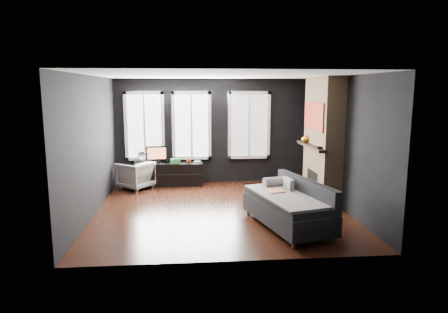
{
  "coord_description": "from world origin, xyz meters",
  "views": [
    {
      "loc": [
        -0.62,
        -7.85,
        2.44
      ],
      "look_at": [
        0.1,
        0.3,
        1.05
      ],
      "focal_mm": 32.0,
      "sensor_mm": 36.0,
      "label": 1
    }
  ],
  "objects": [
    {
      "name": "stripe_pillow",
      "position": [
        1.22,
        -0.73,
        0.61
      ],
      "size": [
        0.13,
        0.37,
        0.36
      ],
      "primitive_type": "cube",
      "rotation": [
        0.0,
        0.0,
        0.13
      ],
      "color": "gray",
      "rests_on": "sofa"
    },
    {
      "name": "wall_right",
      "position": [
        2.5,
        0.0,
        1.35
      ],
      "size": [
        0.02,
        5.0,
        2.7
      ],
      "primitive_type": "cube",
      "color": "black",
      "rests_on": "ground"
    },
    {
      "name": "wall_back",
      "position": [
        0.0,
        2.5,
        1.35
      ],
      "size": [
        5.0,
        0.02,
        2.7
      ],
      "primitive_type": "cube",
      "color": "black",
      "rests_on": "ground"
    },
    {
      "name": "mug",
      "position": [
        -0.64,
        2.2,
        0.64
      ],
      "size": [
        0.13,
        0.11,
        0.12
      ],
      "primitive_type": "imported",
      "rotation": [
        0.0,
        0.0,
        0.13
      ],
      "color": "#EA5729",
      "rests_on": "media_console"
    },
    {
      "name": "wall_left",
      "position": [
        -2.5,
        0.0,
        1.35
      ],
      "size": [
        0.02,
        5.0,
        2.7
      ],
      "primitive_type": "cube",
      "color": "black",
      "rests_on": "ground"
    },
    {
      "name": "sofa",
      "position": [
        1.1,
        -1.14,
        0.43
      ],
      "size": [
        1.46,
        2.17,
        0.85
      ],
      "primitive_type": null,
      "rotation": [
        0.0,
        0.0,
        0.25
      ],
      "color": "#252527",
      "rests_on": "floor"
    },
    {
      "name": "armchair",
      "position": [
        -1.95,
        1.95,
        0.37
      ],
      "size": [
        0.97,
        0.98,
        0.74
      ],
      "primitive_type": "imported",
      "rotation": [
        0.0,
        0.0,
        -2.23
      ],
      "color": "white",
      "rests_on": "floor"
    },
    {
      "name": "ceiling",
      "position": [
        0.0,
        0.0,
        2.7
      ],
      "size": [
        5.0,
        5.0,
        0.0
      ],
      "primitive_type": "plane",
      "color": "white",
      "rests_on": "ground"
    },
    {
      "name": "book",
      "position": [
        -0.49,
        2.31,
        0.69
      ],
      "size": [
        0.15,
        0.06,
        0.21
      ],
      "primitive_type": "imported",
      "rotation": [
        0.0,
        0.0,
        -0.28
      ],
      "color": "#C2AF9C",
      "rests_on": "media_console"
    },
    {
      "name": "mantel_vase",
      "position": [
        2.05,
        1.05,
        1.33
      ],
      "size": [
        0.19,
        0.2,
        0.19
      ],
      "primitive_type": "imported",
      "rotation": [
        0.0,
        0.0,
        0.01
      ],
      "color": "gold",
      "rests_on": "fireplace"
    },
    {
      "name": "monitor",
      "position": [
        -1.45,
        2.28,
        0.82
      ],
      "size": [
        0.55,
        0.18,
        0.48
      ],
      "primitive_type": null,
      "rotation": [
        0.0,
        0.0,
        0.12
      ],
      "color": "black",
      "rests_on": "media_console"
    },
    {
      "name": "media_console",
      "position": [
        -1.13,
        2.24,
        0.29
      ],
      "size": [
        1.71,
        0.56,
        0.58
      ],
      "primitive_type": null,
      "rotation": [
        0.0,
        0.0,
        -0.02
      ],
      "color": "black",
      "rests_on": "floor"
    },
    {
      "name": "desk_fan",
      "position": [
        -1.81,
        2.25,
        0.74
      ],
      "size": [
        0.24,
        0.24,
        0.31
      ],
      "primitive_type": null,
      "rotation": [
        0.0,
        0.0,
        -0.1
      ],
      "color": "gray",
      "rests_on": "media_console"
    },
    {
      "name": "windows",
      "position": [
        -0.45,
        2.46,
        2.38
      ],
      "size": [
        4.0,
        0.16,
        1.76
      ],
      "primitive_type": null,
      "color": "white",
      "rests_on": "wall_back"
    },
    {
      "name": "floor",
      "position": [
        0.0,
        0.0,
        0.0
      ],
      "size": [
        5.0,
        5.0,
        0.0
      ],
      "primitive_type": "plane",
      "color": "black",
      "rests_on": "ground"
    },
    {
      "name": "fireplace",
      "position": [
        2.3,
        0.6,
        1.35
      ],
      "size": [
        0.7,
        1.62,
        2.7
      ],
      "primitive_type": null,
      "color": "#93724C",
      "rests_on": "floor"
    },
    {
      "name": "storage_box",
      "position": [
        -0.97,
        2.15,
        0.64
      ],
      "size": [
        0.25,
        0.19,
        0.12
      ],
      "primitive_type": "cube",
      "rotation": [
        0.0,
        0.0,
        0.27
      ],
      "color": "#2D7D40",
      "rests_on": "media_console"
    },
    {
      "name": "mantel_clock",
      "position": [
        2.05,
        0.05,
        1.25
      ],
      "size": [
        0.14,
        0.14,
        0.04
      ],
      "primitive_type": "cylinder",
      "rotation": [
        0.0,
        0.0,
        0.2
      ],
      "color": "black",
      "rests_on": "fireplace"
    }
  ]
}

